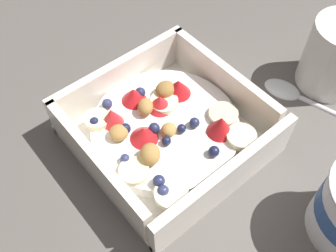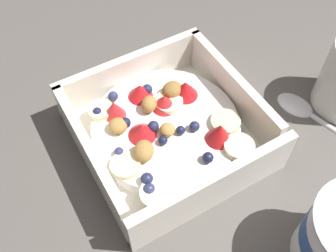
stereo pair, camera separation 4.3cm
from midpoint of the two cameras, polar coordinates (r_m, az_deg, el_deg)
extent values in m
plane|color=#56514C|center=(0.45, 1.77, -2.28)|extent=(2.40, 2.40, 0.00)
cube|color=white|center=(0.45, 2.73, -2.06)|extent=(0.19, 0.19, 0.01)
cube|color=white|center=(0.48, -2.94, 7.46)|extent=(0.19, 0.01, 0.06)
cube|color=white|center=(0.39, 9.97, -9.51)|extent=(0.19, 0.01, 0.06)
cube|color=white|center=(0.47, 12.39, 4.37)|extent=(0.01, 0.17, 0.06)
cube|color=white|center=(0.41, -8.11, -5.41)|extent=(0.01, 0.17, 0.06)
cylinder|color=white|center=(0.44, 2.80, -1.02)|extent=(0.17, 0.17, 0.02)
cylinder|color=#F7EFC6|center=(0.38, 1.56, -10.15)|extent=(0.04, 0.04, 0.01)
cylinder|color=beige|center=(0.44, -7.23, 2.16)|extent=(0.03, 0.03, 0.01)
cylinder|color=beige|center=(0.44, 11.29, 0.36)|extent=(0.05, 0.05, 0.01)
cylinder|color=beige|center=(0.40, -3.30, -6.06)|extent=(0.04, 0.04, 0.01)
cylinder|color=#F4EAB7|center=(0.42, 13.38, -3.21)|extent=(0.05, 0.05, 0.01)
cylinder|color=#F4EAB7|center=(0.45, 2.86, 3.37)|extent=(0.05, 0.05, 0.01)
cone|color=red|center=(0.42, 10.57, -1.12)|extent=(0.03, 0.03, 0.03)
cone|color=red|center=(0.45, 5.28, 5.35)|extent=(0.04, 0.04, 0.02)
cone|color=red|center=(0.43, -5.17, 2.35)|extent=(0.03, 0.03, 0.02)
cone|color=red|center=(0.44, 2.22, 3.44)|extent=(0.04, 0.04, 0.02)
cone|color=red|center=(0.41, -0.67, -1.22)|extent=(0.04, 0.04, 0.02)
cone|color=red|center=(0.45, -1.74, 4.92)|extent=(0.04, 0.04, 0.02)
sphere|color=#23284C|center=(0.42, 0.84, -0.39)|extent=(0.01, 0.01, 0.01)
sphere|color=navy|center=(0.41, -4.30, -4.07)|extent=(0.01, 0.01, 0.01)
sphere|color=#23284C|center=(0.43, 6.82, -0.23)|extent=(0.01, 0.01, 0.01)
sphere|color=#191E3D|center=(0.41, 2.21, -2.35)|extent=(0.01, 0.01, 0.01)
sphere|color=#23284C|center=(0.46, -0.41, 5.27)|extent=(0.01, 0.01, 0.01)
sphere|color=navy|center=(0.38, 0.43, -9.54)|extent=(0.01, 0.01, 0.01)
sphere|color=#191E3D|center=(0.41, 8.97, -4.86)|extent=(0.01, 0.01, 0.01)
sphere|color=navy|center=(0.45, -5.46, 4.24)|extent=(0.01, 0.01, 0.01)
sphere|color=#191E3D|center=(0.43, -3.51, 0.29)|extent=(0.01, 0.01, 0.01)
sphere|color=#23284C|center=(0.39, 0.04, -8.06)|extent=(0.01, 0.01, 0.01)
sphere|color=#191E3D|center=(0.44, -7.73, 1.90)|extent=(0.01, 0.01, 0.01)
sphere|color=#191E3D|center=(0.42, 4.77, -0.84)|extent=(0.01, 0.01, 0.01)
ellipsoid|color=#AD7F42|center=(0.44, 0.07, 3.12)|extent=(0.03, 0.03, 0.02)
ellipsoid|color=olive|center=(0.45, 3.35, 5.23)|extent=(0.03, 0.03, 0.02)
ellipsoid|color=#AD7F42|center=(0.42, -4.57, -0.15)|extent=(0.03, 0.03, 0.01)
ellipsoid|color=tan|center=(0.42, 3.15, -0.62)|extent=(0.02, 0.02, 0.02)
ellipsoid|color=#AD7F42|center=(0.40, -0.56, -3.95)|extent=(0.03, 0.03, 0.02)
ellipsoid|color=silver|center=(0.51, 20.68, 3.07)|extent=(0.04, 0.05, 0.01)
camera|label=1|loc=(0.02, -87.13, 3.94)|focal=41.18mm
camera|label=2|loc=(0.02, 92.87, -3.94)|focal=41.18mm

